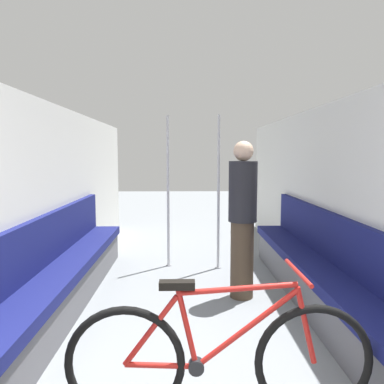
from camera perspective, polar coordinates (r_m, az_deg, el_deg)
The scene contains 8 objects.
wall_left at distance 3.71m, azimuth -23.88°, elevation -2.44°, with size 0.10×8.86×2.07m, color silver.
wall_right at distance 3.76m, azimuth 23.37°, elevation -2.31°, with size 0.10×8.86×2.07m, color silver.
bench_seat_row_left at distance 3.63m, azimuth -21.06°, elevation -14.14°, with size 0.42×4.56×0.95m.
bench_seat_row_right at distance 3.68m, azimuth 20.72°, elevation -13.88°, with size 0.42×4.56×0.95m.
bicycle at distance 2.34m, azimuth 4.21°, elevation -24.08°, with size 1.77×0.46×0.89m.
grab_pole_near at distance 5.08m, azimuth -3.66°, elevation -0.31°, with size 0.08×0.08×2.05m.
grab_pole_far at distance 4.97m, azimuth 4.05°, elevation -0.44°, with size 0.08×0.08×2.05m.
passenger_standing at distance 4.00m, azimuth 7.70°, elevation -3.92°, with size 0.30×0.30×1.67m.
Camera 1 is at (-0.07, -0.55, 1.53)m, focal length 35.00 mm.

